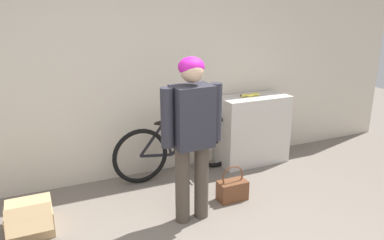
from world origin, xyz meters
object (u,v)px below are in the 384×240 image
at_px(person, 192,127).
at_px(bicycle, 180,148).
at_px(cardboard_box, 30,218).
at_px(handbag, 232,189).
at_px(banana, 250,95).

relative_size(person, bicycle, 0.94).
bearing_deg(cardboard_box, handbag, -7.55).
distance_m(bicycle, banana, 1.10).
distance_m(person, bicycle, 1.16).
relative_size(bicycle, banana, 5.85).
relative_size(handbag, cardboard_box, 0.74).
bearing_deg(cardboard_box, bicycle, 17.27).
bearing_deg(bicycle, handbag, -73.27).
xyz_separation_m(person, handbag, (0.54, 0.16, -0.82)).
height_order(person, cardboard_box, person).
distance_m(handbag, cardboard_box, 2.01).
xyz_separation_m(bicycle, handbag, (0.27, -0.80, -0.23)).
bearing_deg(person, handbag, 13.79).
xyz_separation_m(bicycle, banana, (0.95, 0.00, 0.56)).
distance_m(banana, handbag, 1.32).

